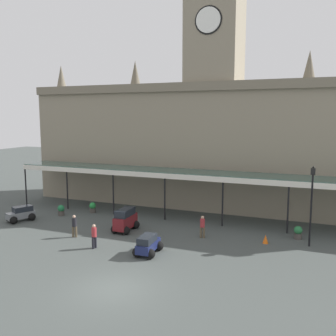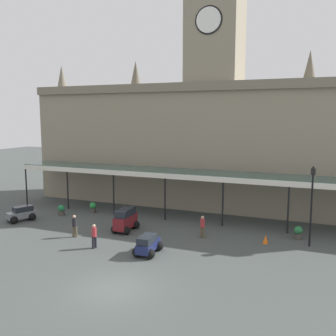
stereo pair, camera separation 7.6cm
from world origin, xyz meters
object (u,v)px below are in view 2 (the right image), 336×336
pedestrian_crossing_forecourt (94,235)px  planter_near_kerb (61,210)px  planter_by_canopy (93,207)px  planter_forecourt_centre (298,232)px  pedestrian_near_entrance (74,225)px  car_grey_estate (21,214)px  car_navy_estate (148,246)px  victorian_lamppost (312,198)px  pedestrian_beside_cars (203,226)px  traffic_cone (266,239)px  car_maroon_van (125,221)px

pedestrian_crossing_forecourt → planter_near_kerb: 9.62m
planter_by_canopy → planter_forecourt_centre: 18.11m
pedestrian_near_entrance → planter_by_canopy: (-2.71, 6.54, -0.42)m
car_grey_estate → planter_by_canopy: car_grey_estate is taller
planter_forecourt_centre → planter_near_kerb: bearing=-176.8°
car_navy_estate → victorian_lamppost: 11.50m
car_grey_estate → victorian_lamppost: (22.99, 2.56, 2.85)m
pedestrian_beside_cars → planter_by_canopy: size_ratio=1.74×
pedestrian_near_entrance → pedestrian_beside_cars: bearing=20.8°
pedestrian_near_entrance → traffic_cone: pedestrian_near_entrance is taller
car_navy_estate → car_grey_estate: same height
victorian_lamppost → pedestrian_near_entrance: bearing=-164.8°
pedestrian_crossing_forecourt → planter_near_kerb: pedestrian_crossing_forecourt is taller
victorian_lamppost → traffic_cone: bearing=-169.4°
pedestrian_near_entrance → car_navy_estate: bearing=-9.4°
car_navy_estate → victorian_lamppost: victorian_lamppost is taller
victorian_lamppost → planter_forecourt_centre: (-0.80, 1.32, -2.92)m
pedestrian_near_entrance → traffic_cone: size_ratio=2.74×
car_navy_estate → planter_by_canopy: size_ratio=2.39×
car_grey_estate → victorian_lamppost: size_ratio=0.44×
car_grey_estate → pedestrian_crossing_forecourt: size_ratio=1.45×
pedestrian_near_entrance → pedestrian_crossing_forecourt: bearing=-28.9°
pedestrian_crossing_forecourt → planter_by_canopy: bearing=123.9°
pedestrian_beside_cars → victorian_lamppost: size_ratio=0.30×
planter_by_canopy → car_grey_estate: bearing=-131.2°
pedestrian_beside_cars → planter_near_kerb: bearing=174.8°
car_maroon_van → planter_by_canopy: car_maroon_van is taller
car_navy_estate → planter_near_kerb: size_ratio=2.39×
car_navy_estate → car_grey_estate: size_ratio=0.94×
car_grey_estate → planter_near_kerb: 3.42m
planter_near_kerb → car_navy_estate: bearing=-26.7°
pedestrian_beside_cars → car_navy_estate: bearing=-117.9°
planter_by_canopy → pedestrian_crossing_forecourt: bearing=-56.1°
victorian_lamppost → planter_near_kerb: (-20.97, 0.20, -2.92)m
car_grey_estate → pedestrian_crossing_forecourt: 10.05m
car_maroon_van → pedestrian_beside_cars: size_ratio=1.45×
victorian_lamppost → car_grey_estate: bearing=-173.7°
car_navy_estate → pedestrian_crossing_forecourt: size_ratio=1.37×
pedestrian_crossing_forecourt → planter_forecourt_centre: 14.62m
planter_forecourt_centre → traffic_cone: bearing=-138.1°
pedestrian_crossing_forecourt → victorian_lamppost: victorian_lamppost is taller
car_navy_estate → pedestrian_crossing_forecourt: (-3.82, -0.40, 0.34)m
victorian_lamppost → planter_by_canopy: size_ratio=5.80×
planter_by_canopy → car_navy_estate: bearing=-39.6°
pedestrian_crossing_forecourt → planter_by_canopy: size_ratio=1.74×
planter_by_canopy → traffic_cone: bearing=-9.4°
pedestrian_crossing_forecourt → car_grey_estate: bearing=160.6°
car_grey_estate → pedestrian_beside_cars: bearing=5.5°
car_maroon_van → car_grey_estate: bearing=-174.8°
planter_near_kerb → planter_by_canopy: bearing=43.0°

